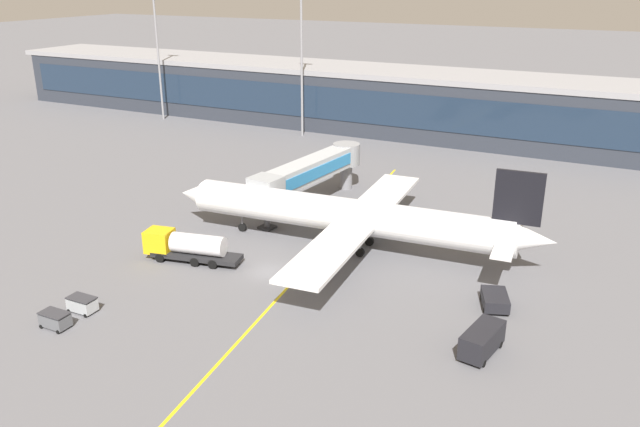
% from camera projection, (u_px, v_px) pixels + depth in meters
% --- Properties ---
extents(ground_plane, '(700.00, 700.00, 0.00)m').
position_uv_depth(ground_plane, '(268.00, 272.00, 68.23)').
color(ground_plane, slate).
extents(apron_lead_in_line, '(9.20, 79.54, 0.01)m').
position_uv_depth(apron_lead_in_line, '(303.00, 270.00, 68.59)').
color(apron_lead_in_line, yellow).
rests_on(apron_lead_in_line, ground_plane).
extents(terminal_building, '(174.59, 17.92, 12.11)m').
position_uv_depth(terminal_building, '(370.00, 98.00, 129.70)').
color(terminal_building, '#2D333D').
rests_on(terminal_building, ground_plane).
extents(main_airliner, '(44.65, 35.61, 11.31)m').
position_uv_depth(main_airliner, '(349.00, 216.00, 72.68)').
color(main_airliner, white).
rests_on(main_airliner, ground_plane).
extents(jet_bridge, '(6.00, 22.65, 6.73)m').
position_uv_depth(jet_bridge, '(312.00, 170.00, 86.09)').
color(jet_bridge, '#B2B7BC').
rests_on(jet_bridge, ground_plane).
extents(fuel_tanker, '(11.08, 4.56, 3.25)m').
position_uv_depth(fuel_tanker, '(186.00, 246.00, 70.35)').
color(fuel_tanker, '#232326').
rests_on(fuel_tanker, ground_plane).
extents(crew_van, '(2.92, 5.28, 2.30)m').
position_uv_depth(crew_van, '(483.00, 339.00, 53.24)').
color(crew_van, black).
rests_on(crew_van, ground_plane).
extents(pushback_tug, '(3.44, 4.35, 1.40)m').
position_uv_depth(pushback_tug, '(495.00, 299.00, 60.74)').
color(pushback_tug, black).
rests_on(pushback_tug, ground_plane).
extents(baggage_cart_0, '(2.66, 1.63, 1.48)m').
position_uv_depth(baggage_cart_0, '(55.00, 320.00, 57.27)').
color(baggage_cart_0, '#595B60').
rests_on(baggage_cart_0, ground_plane).
extents(baggage_cart_1, '(2.66, 1.63, 1.48)m').
position_uv_depth(baggage_cart_1, '(82.00, 304.00, 59.96)').
color(baggage_cart_1, '#B2B7BC').
rests_on(baggage_cart_1, ground_plane).
extents(apron_light_mast_0, '(2.80, 0.50, 25.91)m').
position_uv_depth(apron_light_mast_0, '(158.00, 48.00, 134.83)').
color(apron_light_mast_0, gray).
rests_on(apron_light_mast_0, ground_plane).
extents(apron_light_mast_1, '(2.80, 0.50, 26.73)m').
position_uv_depth(apron_light_mast_1, '(302.00, 55.00, 120.28)').
color(apron_light_mast_1, gray).
rests_on(apron_light_mast_1, ground_plane).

